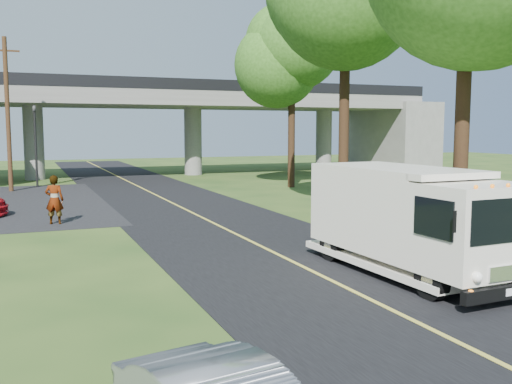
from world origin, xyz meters
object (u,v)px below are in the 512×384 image
tree_right_far (296,54)px  pedestrian (54,200)px  traffic_signal (35,137)px  step_van (409,217)px  utility_pole (8,113)px

tree_right_far → pedestrian: bearing=-148.1°
traffic_signal → tree_right_far: tree_right_far is taller
pedestrian → tree_right_far: bearing=-128.1°
tree_right_far → pedestrian: (-14.94, -9.31, -7.34)m
step_van → utility_pole: bearing=109.1°
traffic_signal → tree_right_far: size_ratio=0.47×
tree_right_far → step_van: size_ratio=1.69×
utility_pole → tree_right_far: size_ratio=0.82×
traffic_signal → step_van: size_ratio=0.80×
traffic_signal → utility_pole: size_ratio=0.58×
tree_right_far → step_van: bearing=-108.7°
utility_pole → tree_right_far: bearing=-14.0°
tree_right_far → pedestrian: tree_right_far is taller
utility_pole → tree_right_far: (16.71, -4.16, 3.71)m
utility_pole → pedestrian: 14.07m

